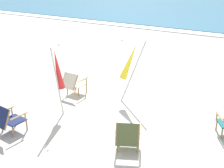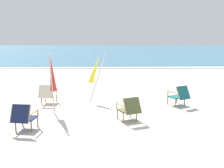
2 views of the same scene
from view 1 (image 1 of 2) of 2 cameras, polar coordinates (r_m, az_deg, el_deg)
The scene contains 7 objects.
ground_plane at distance 8.38m, azimuth 0.24°, elevation -8.50°, with size 80.00×80.00×0.00m, color #B2AAA0.
surf_band at distance 19.69m, azimuth 18.13°, elevation 8.60°, with size 80.00×1.10×0.06m, color white.
beach_chair_mid_center at distance 8.48m, azimuth -18.47°, elevation -6.08°, with size 0.67×0.79×0.80m.
beach_chair_far_center at distance 7.38m, azimuth 2.91°, elevation -9.30°, with size 0.82×0.91×0.79m.
beach_chair_front_left at distance 10.39m, azimuth -7.05°, elevation 0.21°, with size 0.63×0.79×0.78m.
umbrella_furled_red at distance 8.74m, azimuth -9.89°, elevation 2.48°, with size 0.28×0.43×2.11m.
umbrella_furled_yellow at distance 9.54m, azimuth 3.26°, elevation 4.04°, with size 0.77×0.48×2.01m.
Camera 1 is at (3.42, -6.35, 4.27)m, focal length 50.00 mm.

